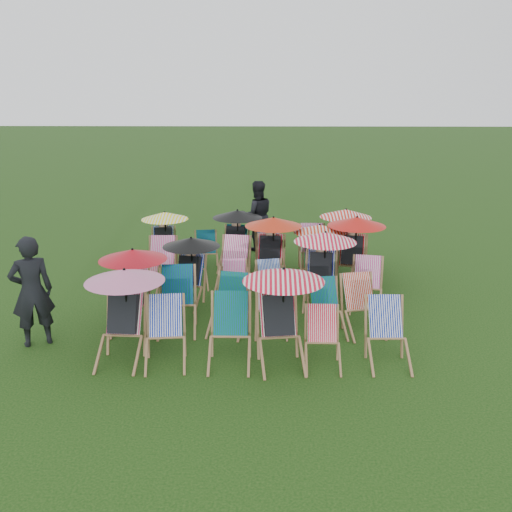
{
  "coord_description": "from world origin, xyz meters",
  "views": [
    {
      "loc": [
        0.27,
        -10.01,
        3.99
      ],
      "look_at": [
        0.05,
        0.33,
        0.9
      ],
      "focal_mm": 40.0,
      "sensor_mm": 36.0,
      "label": 1
    }
  ],
  "objects_px": {
    "deckchair_0": "(122,314)",
    "person_rear": "(257,216)",
    "person_left": "(32,291)",
    "deckchair_29": "(342,238)",
    "deckchair_5": "(388,334)"
  },
  "relations": [
    {
      "from": "deckchair_5",
      "to": "deckchair_29",
      "type": "relative_size",
      "value": 0.69
    },
    {
      "from": "deckchair_0",
      "to": "person_rear",
      "type": "xyz_separation_m",
      "value": [
        1.89,
        6.13,
        0.14
      ]
    },
    {
      "from": "deckchair_0",
      "to": "person_left",
      "type": "xyz_separation_m",
      "value": [
        -1.54,
        0.51,
        0.16
      ]
    },
    {
      "from": "person_left",
      "to": "person_rear",
      "type": "xyz_separation_m",
      "value": [
        3.43,
        5.62,
        -0.02
      ]
    },
    {
      "from": "deckchair_29",
      "to": "person_left",
      "type": "bearing_deg",
      "value": -131.86
    },
    {
      "from": "deckchair_29",
      "to": "deckchair_0",
      "type": "bearing_deg",
      "value": -118.86
    },
    {
      "from": "deckchair_5",
      "to": "person_left",
      "type": "height_order",
      "value": "person_left"
    },
    {
      "from": "deckchair_29",
      "to": "person_left",
      "type": "distance_m",
      "value": 6.71
    },
    {
      "from": "deckchair_5",
      "to": "person_rear",
      "type": "bearing_deg",
      "value": 106.91
    },
    {
      "from": "deckchair_29",
      "to": "person_left",
      "type": "height_order",
      "value": "person_left"
    },
    {
      "from": "deckchair_0",
      "to": "person_left",
      "type": "height_order",
      "value": "person_left"
    },
    {
      "from": "deckchair_5",
      "to": "deckchair_29",
      "type": "height_order",
      "value": "deckchair_29"
    },
    {
      "from": "person_left",
      "to": "deckchair_29",
      "type": "bearing_deg",
      "value": -171.9
    },
    {
      "from": "person_rear",
      "to": "deckchair_0",
      "type": "bearing_deg",
      "value": 59.55
    },
    {
      "from": "deckchair_0",
      "to": "person_rear",
      "type": "distance_m",
      "value": 6.42
    }
  ]
}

